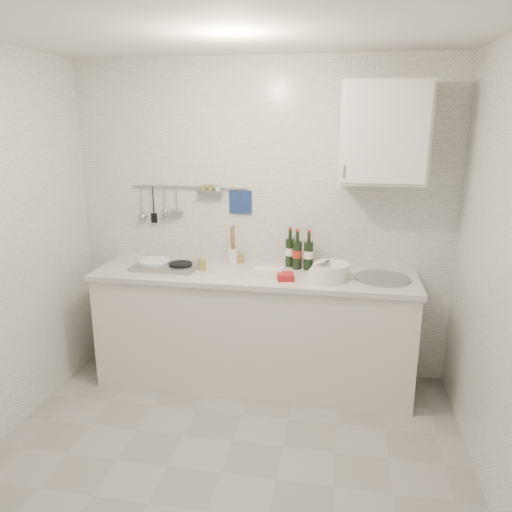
{
  "coord_description": "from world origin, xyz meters",
  "views": [
    {
      "loc": [
        0.65,
        -2.46,
        2.05
      ],
      "look_at": [
        0.05,
        0.9,
        1.11
      ],
      "focal_mm": 35.0,
      "sensor_mm": 36.0,
      "label": 1
    }
  ],
  "objects_px": {
    "plate_stack_sink": "(328,272)",
    "plate_stack_hob": "(153,264)",
    "wall_cabinet": "(384,133)",
    "wine_bottles": "(298,249)",
    "utensil_crock": "(233,254)"
  },
  "relations": [
    {
      "from": "wall_cabinet",
      "to": "utensil_crock",
      "type": "xyz_separation_m",
      "value": [
        -1.11,
        0.1,
        -0.96
      ]
    },
    {
      "from": "plate_stack_hob",
      "to": "wine_bottles",
      "type": "relative_size",
      "value": 0.85
    },
    {
      "from": "plate_stack_sink",
      "to": "wine_bottles",
      "type": "relative_size",
      "value": 1.07
    },
    {
      "from": "plate_stack_sink",
      "to": "plate_stack_hob",
      "type": "bearing_deg",
      "value": 177.0
    },
    {
      "from": "plate_stack_hob",
      "to": "wine_bottles",
      "type": "height_order",
      "value": "wine_bottles"
    },
    {
      "from": "wall_cabinet",
      "to": "plate_stack_hob",
      "type": "xyz_separation_m",
      "value": [
        -1.71,
        -0.11,
        -1.0
      ]
    },
    {
      "from": "utensil_crock",
      "to": "wine_bottles",
      "type": "bearing_deg",
      "value": -4.51
    },
    {
      "from": "plate_stack_sink",
      "to": "wine_bottles",
      "type": "height_order",
      "value": "wine_bottles"
    },
    {
      "from": "plate_stack_hob",
      "to": "plate_stack_sink",
      "type": "height_order",
      "value": "plate_stack_sink"
    },
    {
      "from": "plate_stack_hob",
      "to": "wall_cabinet",
      "type": "bearing_deg",
      "value": 3.64
    },
    {
      "from": "wine_bottles",
      "to": "utensil_crock",
      "type": "xyz_separation_m",
      "value": [
        -0.53,
        0.04,
        -0.08
      ]
    },
    {
      "from": "wine_bottles",
      "to": "utensil_crock",
      "type": "distance_m",
      "value": 0.54
    },
    {
      "from": "utensil_crock",
      "to": "plate_stack_sink",
      "type": "bearing_deg",
      "value": -19.65
    },
    {
      "from": "plate_stack_sink",
      "to": "utensil_crock",
      "type": "bearing_deg",
      "value": 160.35
    },
    {
      "from": "plate_stack_hob",
      "to": "utensil_crock",
      "type": "bearing_deg",
      "value": 18.87
    }
  ]
}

